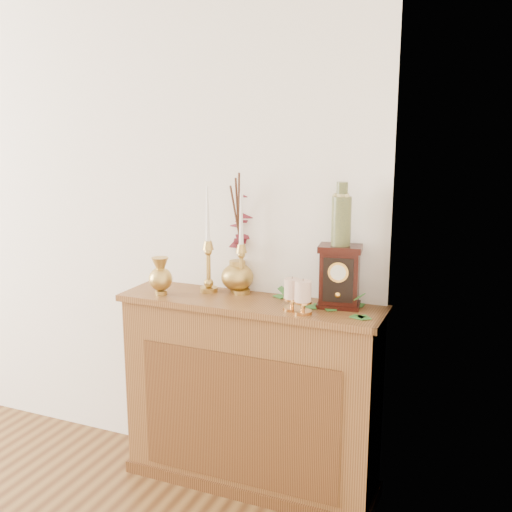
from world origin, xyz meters
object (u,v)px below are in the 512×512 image
at_px(candlestick_left, 208,258).
at_px(bud_vase, 161,276).
at_px(ceramic_vase, 341,217).
at_px(ginger_jar, 241,238).
at_px(mantel_clock, 339,277).
at_px(candlestick_center, 241,261).

relative_size(candlestick_left, bud_vase, 2.83).
bearing_deg(ceramic_vase, bud_vase, -170.48).
bearing_deg(ginger_jar, mantel_clock, -10.31).
relative_size(candlestick_center, mantel_clock, 1.78).
distance_m(candlestick_left, mantel_clock, 0.64).
distance_m(bud_vase, mantel_clock, 0.84).
relative_size(ginger_jar, ceramic_vase, 2.11).
bearing_deg(candlestick_left, mantel_clock, -0.01).
xyz_separation_m(candlestick_center, ginger_jar, (-0.03, 0.07, 0.10)).
distance_m(candlestick_center, ceramic_vase, 0.54).
height_order(candlestick_left, mantel_clock, candlestick_left).
relative_size(candlestick_left, ceramic_vase, 1.86).
xyz_separation_m(bud_vase, ceramic_vase, (0.83, 0.14, 0.31)).
bearing_deg(bud_vase, candlestick_left, 36.61).
xyz_separation_m(ginger_jar, ceramic_vase, (0.51, -0.09, 0.14)).
xyz_separation_m(ginger_jar, mantel_clock, (0.51, -0.09, -0.12)).
bearing_deg(ginger_jar, candlestick_center, -66.26).
bearing_deg(candlestick_center, candlestick_left, -170.64).
xyz_separation_m(candlestick_left, candlestick_center, (0.16, 0.03, -0.01)).
height_order(ginger_jar, ceramic_vase, ginger_jar).
relative_size(bud_vase, ginger_jar, 0.31).
bearing_deg(ceramic_vase, candlestick_center, 177.13).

